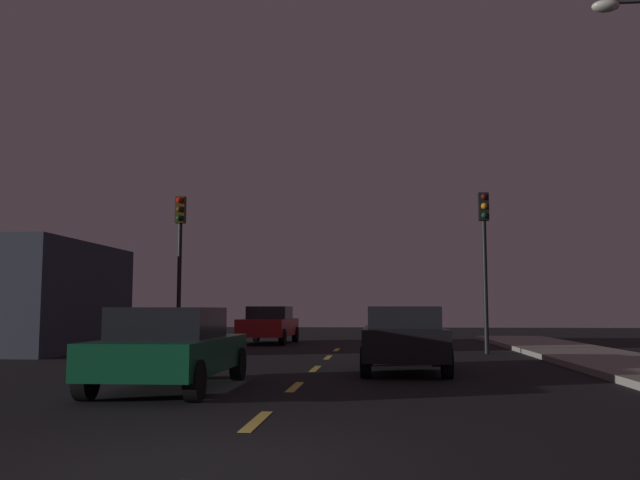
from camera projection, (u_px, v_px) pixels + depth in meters
name	position (u px, v px, depth m)	size (l,w,h in m)	color
ground_plane	(299.00, 383.00, 12.93)	(80.00, 80.00, 0.00)	black
lane_stripe_second	(257.00, 421.00, 8.57)	(0.16, 1.60, 0.01)	#EACC4C
lane_stripe_third	(295.00, 387.00, 12.33)	(0.16, 1.60, 0.01)	#EACC4C
lane_stripe_fourth	(315.00, 369.00, 16.10)	(0.16, 1.60, 0.01)	#EACC4C
lane_stripe_fifth	(328.00, 357.00, 19.86)	(0.16, 1.60, 0.01)	#EACC4C
lane_stripe_sixth	(337.00, 350.00, 23.63)	(0.16, 1.60, 0.01)	#EACC4C
traffic_signal_left	(180.00, 243.00, 22.68)	(0.32, 0.38, 5.17)	black
traffic_signal_right	(484.00, 241.00, 21.78)	(0.32, 0.38, 5.13)	black
car_stopped_ahead	(403.00, 338.00, 15.40)	(1.88, 4.07, 1.46)	black
car_adjacent_lane	(171.00, 347.00, 11.99)	(1.95, 4.33, 1.43)	#0F4C2D
car_oncoming_far	(269.00, 324.00, 28.05)	(2.06, 4.27, 1.51)	#B21919
storefront_left	(27.00, 297.00, 22.92)	(4.66, 7.08, 3.60)	#333847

